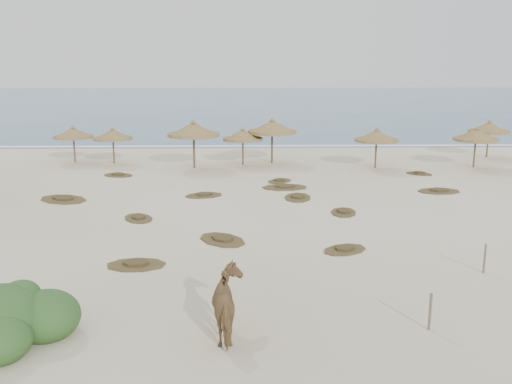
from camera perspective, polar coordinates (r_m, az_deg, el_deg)
ground at (r=21.59m, az=-2.88°, el=-5.65°), size 160.00×160.00×0.00m
ocean at (r=95.69m, az=-1.68°, el=8.95°), size 200.00×100.00×0.01m
foam_line at (r=46.96m, az=-2.04°, el=4.61°), size 70.00×0.60×0.01m
palapa_0 at (r=41.31m, az=-17.81°, el=5.60°), size 3.41×3.41×2.57m
palapa_1 at (r=39.97m, az=-14.14°, el=5.55°), size 3.33×3.33×2.52m
palapa_2 at (r=37.26m, az=-6.27°, el=6.17°), size 3.69×3.69×3.20m
palapa_3 at (r=38.35m, az=-1.33°, el=5.67°), size 2.80×2.80×2.54m
palapa_4 at (r=38.92m, az=1.62°, el=6.46°), size 3.80×3.80×3.14m
palapa_5 at (r=37.84m, az=11.97°, el=5.47°), size 3.56×3.56×2.70m
palapa_6 at (r=39.99m, az=21.15°, el=5.30°), size 2.99×2.99×2.73m
palapa_7 at (r=44.59m, az=22.28°, el=5.94°), size 3.68×3.68×2.74m
horse at (r=14.77m, az=-2.57°, el=-11.20°), size 1.22×2.15×1.72m
fence_post_near at (r=15.88m, az=17.02°, el=-11.37°), size 0.09×0.09×1.02m
fence_post_far at (r=20.49m, az=21.89°, el=-6.18°), size 0.08×0.08×1.00m
bush at (r=16.04m, az=-24.01°, el=-11.58°), size 3.72×3.28×1.67m
scrub_1 at (r=30.46m, az=-18.72°, el=-0.67°), size 3.22×2.89×0.16m
scrub_2 at (r=25.95m, az=-11.68°, el=-2.56°), size 1.87×2.13×0.16m
scrub_3 at (r=29.30m, az=4.19°, el=-0.52°), size 1.63×2.25×0.16m
scrub_4 at (r=26.71m, az=8.75°, el=-1.99°), size 1.49×1.97×0.16m
scrub_5 at (r=32.19m, az=17.82°, el=0.11°), size 2.40×1.66×0.16m
scrub_6 at (r=35.90m, az=-13.62°, el=1.68°), size 2.21×1.83×0.16m
scrub_7 at (r=33.23m, az=2.36°, el=1.14°), size 1.93×1.96×0.16m
scrub_9 at (r=22.48m, az=-3.39°, el=-4.75°), size 2.53×2.64×0.16m
scrub_10 at (r=36.77m, az=16.02°, el=1.80°), size 1.93×1.77×0.16m
scrub_11 at (r=20.23m, az=-11.91°, el=-7.09°), size 2.08×1.38×0.16m
scrub_12 at (r=21.56m, az=8.85°, el=-5.68°), size 2.13×1.91×0.16m
scrub_13 at (r=29.81m, az=-5.23°, el=-0.30°), size 2.28×1.84×0.16m
scrub_14 at (r=31.60m, az=2.89°, el=0.50°), size 2.65×1.83×0.16m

